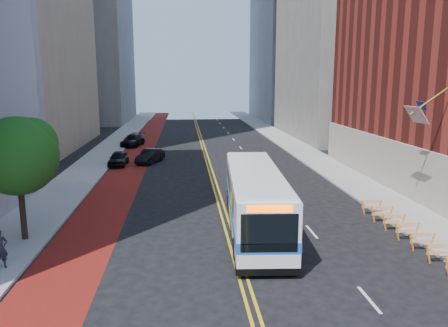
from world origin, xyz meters
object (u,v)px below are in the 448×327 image
car_a (118,158)px  car_c (133,140)px  street_tree (19,153)px  car_b (150,156)px  pedestrian (0,249)px  transit_bus (255,198)px

car_a → car_c: (0.00, 13.37, 0.05)m
street_tree → car_b: bearing=77.2°
street_tree → pedestrian: (0.22, -3.89, -3.83)m
transit_bus → pedestrian: transit_bus is taller
transit_bus → car_a: bearing=121.5°
car_b → transit_bus: bearing=-49.8°
street_tree → car_a: size_ratio=1.58×
transit_bus → car_a: transit_bus is taller
street_tree → car_a: street_tree is taller
transit_bus → car_b: (-7.67, 21.83, -1.16)m
car_a → car_c: 13.38m
street_tree → car_a: 21.93m
car_b → car_a: bearing=-139.7°
car_c → car_a: bearing=-78.5°
car_a → car_c: car_c is taller
street_tree → transit_bus: (12.78, 0.72, -3.02)m
transit_bus → car_c: 35.79m
car_b → pedestrian: size_ratio=2.39×
transit_bus → car_b: 23.17m
pedestrian → car_b: bearing=39.7°
car_b → car_c: size_ratio=0.84×
car_c → pedestrian: size_ratio=2.86×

